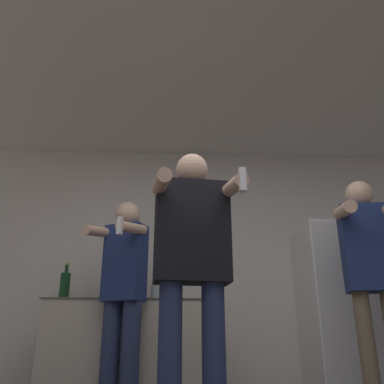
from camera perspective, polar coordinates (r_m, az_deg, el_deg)
name	(u,v)px	position (r m, az deg, el deg)	size (l,w,h in m)	color
wall_back	(190,269)	(4.41, -0.31, -10.18)	(7.00, 0.06, 2.55)	silver
ceiling_slab	(197,83)	(3.68, 0.66, 14.35)	(7.00, 3.12, 0.05)	silver
refrigerator	(344,314)	(4.28, 19.56, -15.06)	(0.68, 0.70, 1.61)	white
counter	(127,355)	(4.02, -8.61, -20.71)	(1.45, 0.62, 0.90)	#BCB29E
bottle_green_wine	(178,288)	(4.03, -1.93, -12.66)	(0.07, 0.07, 0.33)	#194723
bottle_clear_vodka	(127,286)	(4.06, -8.72, -12.34)	(0.09, 0.09, 0.35)	maroon
bottle_short_whiskey	(65,286)	(4.15, -16.61, -11.92)	(0.09, 0.09, 0.35)	#194723
bottle_tall_gin	(155,293)	(4.03, -5.00, -13.25)	(0.07, 0.07, 0.22)	silver
person_woman_foreground	(192,259)	(2.61, 0.05, -8.92)	(0.56, 0.57, 1.69)	navy
person_man_side	(370,266)	(3.51, 22.68, -9.11)	(0.50, 0.56, 1.76)	#75664C
person_spectator_back	(123,291)	(3.64, -9.20, -12.92)	(0.53, 0.59, 1.72)	navy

